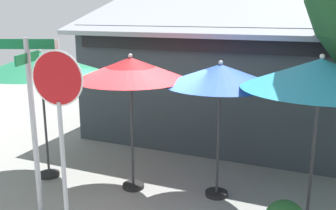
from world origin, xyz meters
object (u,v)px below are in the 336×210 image
at_px(stop_sign, 59,108).
at_px(patio_umbrella_royal_blue_right, 220,76).
at_px(patio_umbrella_crimson_center, 131,69).
at_px(patio_umbrella_forest_green_left, 40,63).
at_px(street_sign_post, 33,111).
at_px(patio_umbrella_teal_far_right, 320,75).

distance_m(stop_sign, patio_umbrella_royal_blue_right, 2.92).
relative_size(stop_sign, patio_umbrella_crimson_center, 1.09).
height_order(patio_umbrella_forest_green_left, patio_umbrella_royal_blue_right, patio_umbrella_forest_green_left).
distance_m(street_sign_post, patio_umbrella_royal_blue_right, 3.32).
relative_size(patio_umbrella_crimson_center, patio_umbrella_royal_blue_right, 1.03).
xyz_separation_m(stop_sign, patio_umbrella_royal_blue_right, (1.83, 2.26, 0.27)).
xyz_separation_m(street_sign_post, patio_umbrella_crimson_center, (0.96, 1.63, 0.53)).
bearing_deg(street_sign_post, patio_umbrella_crimson_center, 59.44).
bearing_deg(patio_umbrella_teal_far_right, stop_sign, -151.64).
xyz_separation_m(patio_umbrella_forest_green_left, patio_umbrella_teal_far_right, (5.34, 0.23, 0.08)).
bearing_deg(stop_sign, street_sign_post, 160.31).
bearing_deg(patio_umbrella_crimson_center, street_sign_post, -120.56).
distance_m(street_sign_post, patio_umbrella_forest_green_left, 1.81).
bearing_deg(patio_umbrella_crimson_center, patio_umbrella_forest_green_left, -173.10).
relative_size(stop_sign, patio_umbrella_forest_green_left, 1.07).
relative_size(street_sign_post, patio_umbrella_royal_blue_right, 1.17).
relative_size(stop_sign, patio_umbrella_teal_far_right, 1.03).
bearing_deg(patio_umbrella_royal_blue_right, stop_sign, -128.91).
height_order(stop_sign, patio_umbrella_forest_green_left, stop_sign).
height_order(stop_sign, patio_umbrella_royal_blue_right, stop_sign).
bearing_deg(patio_umbrella_forest_green_left, stop_sign, -42.79).
bearing_deg(patio_umbrella_royal_blue_right, patio_umbrella_crimson_center, -168.19).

